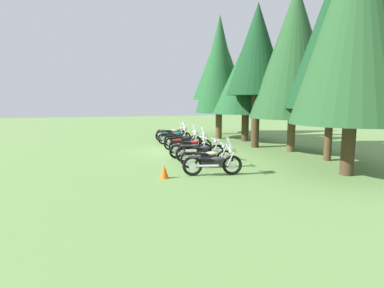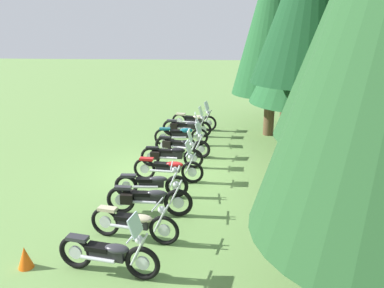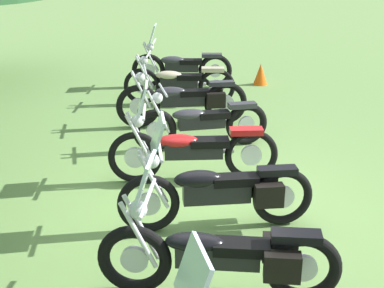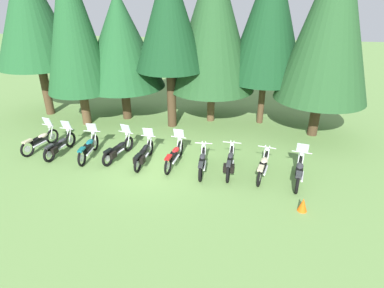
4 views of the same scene
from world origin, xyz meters
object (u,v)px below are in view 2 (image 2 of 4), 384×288
object	(u,v)px
motorcycle_5	(169,167)
pine_tree_2	(312,38)
motorcycle_9	(109,254)
pine_tree_4	(373,8)
motorcycle_2	(182,134)
pine_tree_0	(292,4)
motorcycle_4	(171,154)
motorcycle_8	(134,223)
motorcycle_1	(186,126)
traffic_cone	(25,257)
motorcycle_6	(152,184)
motorcycle_3	(181,145)
motorcycle_7	(148,199)
pine_tree_1	(275,12)
motorcycle_0	(195,120)

from	to	relation	value
motorcycle_5	pine_tree_2	distance (m)	7.34
motorcycle_9	pine_tree_4	bearing A→B (deg)	44.99
motorcycle_2	pine_tree_0	xyz separation A→B (m)	(-4.80, 4.85, 5.16)
motorcycle_4	motorcycle_5	distance (m)	1.30
motorcycle_8	motorcycle_1	bearing A→B (deg)	98.63
motorcycle_9	traffic_cone	xyz separation A→B (m)	(-0.09, -1.81, -0.23)
motorcycle_6	traffic_cone	distance (m)	4.18
motorcycle_3	pine_tree_2	world-z (taller)	pine_tree_2
pine_tree_4	traffic_cone	distance (m)	10.02
motorcycle_1	pine_tree_2	world-z (taller)	pine_tree_2
motorcycle_2	pine_tree_2	distance (m)	6.21
motorcycle_2	motorcycle_7	xyz separation A→B (m)	(6.15, -0.32, -0.03)
pine_tree_0	pine_tree_4	size ratio (longest dim) A/B	0.98
motorcycle_3	pine_tree_4	size ratio (longest dim) A/B	0.25
motorcycle_4	pine_tree_1	size ratio (longest dim) A/B	0.26
motorcycle_6	motorcycle_5	bearing A→B (deg)	71.36
motorcycle_0	pine_tree_0	size ratio (longest dim) A/B	0.25
motorcycle_1	motorcycle_2	world-z (taller)	motorcycle_2
motorcycle_0	pine_tree_4	bearing A→B (deg)	-41.99
motorcycle_5	traffic_cone	world-z (taller)	motorcycle_5
motorcycle_7	traffic_cone	bearing A→B (deg)	-128.03
motorcycle_4	motorcycle_9	xyz separation A→B (m)	(6.24, -0.49, 0.00)
motorcycle_6	motorcycle_2	bearing A→B (deg)	82.92
motorcycle_6	pine_tree_0	size ratio (longest dim) A/B	0.25
motorcycle_1	pine_tree_4	bearing A→B (deg)	-42.84
motorcycle_1	motorcycle_2	xyz separation A→B (m)	(1.40, -0.05, 0.04)
motorcycle_1	pine_tree_1	distance (m)	6.06
pine_tree_2	motorcycle_1	bearing A→B (deg)	-106.05
motorcycle_4	motorcycle_5	xyz separation A→B (m)	(1.30, 0.10, 0.01)
pine_tree_0	traffic_cone	world-z (taller)	pine_tree_0
motorcycle_9	motorcycle_4	bearing A→B (deg)	96.46
motorcycle_4	motorcycle_7	xyz separation A→B (m)	(3.62, -0.18, -0.00)
motorcycle_2	motorcycle_7	world-z (taller)	motorcycle_2
motorcycle_0	pine_tree_1	world-z (taller)	pine_tree_1
pine_tree_0	pine_tree_4	bearing A→B (deg)	2.70
motorcycle_4	motorcycle_2	bearing A→B (deg)	89.75
pine_tree_0	motorcycle_8	bearing A→B (deg)	-23.22
pine_tree_1	pine_tree_2	distance (m)	2.43
motorcycle_3	pine_tree_0	bearing A→B (deg)	66.81
motorcycle_8	pine_tree_2	world-z (taller)	pine_tree_2
motorcycle_4	pine_tree_4	size ratio (longest dim) A/B	0.26
motorcycle_0	pine_tree_2	world-z (taller)	pine_tree_2
motorcycle_9	motorcycle_8	bearing A→B (deg)	90.83
motorcycle_3	motorcycle_9	size ratio (longest dim) A/B	0.99
motorcycle_2	traffic_cone	distance (m)	9.03
motorcycle_6	traffic_cone	world-z (taller)	motorcycle_6
motorcycle_2	pine_tree_2	xyz separation A→B (m)	(-0.01, 4.89, 3.83)
pine_tree_1	pine_tree_2	world-z (taller)	pine_tree_1
motorcycle_1	motorcycle_4	size ratio (longest dim) A/B	0.99
motorcycle_6	pine_tree_0	xyz separation A→B (m)	(-9.84, 5.25, 5.23)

